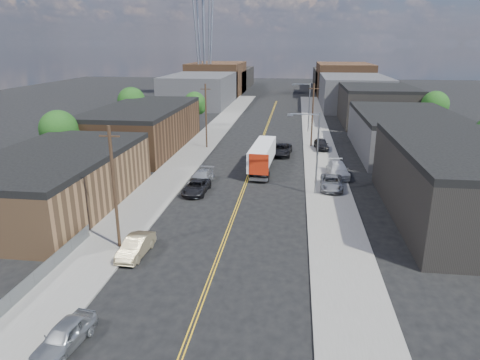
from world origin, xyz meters
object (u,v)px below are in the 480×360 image
(car_left_c, at_px, (196,187))
(car_right_lot_a, at_px, (332,183))
(car_left_a, at_px, (65,336))
(semi_truck, at_px, (263,153))
(car_right_lot_b, at_px, (338,169))
(car_right_lot_c, at_px, (321,144))
(car_ahead_truck, at_px, (282,150))
(car_left_d, at_px, (202,178))
(car_left_b, at_px, (136,246))

(car_left_c, xyz_separation_m, car_right_lot_a, (14.86, 2.99, 0.17))
(car_left_a, bearing_deg, semi_truck, 85.75)
(car_right_lot_b, relative_size, car_right_lot_c, 1.19)
(car_left_a, relative_size, car_ahead_truck, 0.74)
(car_right_lot_a, xyz_separation_m, car_right_lot_b, (1.14, 5.11, 0.09))
(car_left_c, height_order, car_ahead_truck, car_ahead_truck)
(semi_truck, xyz_separation_m, car_ahead_truck, (2.23, 7.21, -1.21))
(car_left_a, xyz_separation_m, car_ahead_truck, (10.13, 43.81, 0.08))
(car_left_a, height_order, car_right_lot_a, car_right_lot_a)
(semi_truck, distance_m, car_left_d, 10.26)
(car_left_a, bearing_deg, car_left_b, 97.93)
(car_left_d, xyz_separation_m, car_right_lot_a, (14.98, -0.28, 0.10))
(car_ahead_truck, bearing_deg, car_right_lot_c, 37.90)
(car_left_c, relative_size, car_right_lot_c, 1.08)
(semi_truck, xyz_separation_m, car_left_c, (-6.50, -11.00, -1.30))
(car_left_b, xyz_separation_m, car_left_c, (1.40, 14.88, -0.04))
(semi_truck, xyz_separation_m, car_left_a, (-7.90, -36.60, -1.29))
(car_ahead_truck, bearing_deg, semi_truck, -102.65)
(car_right_lot_b, bearing_deg, car_left_c, -157.30)
(car_left_b, relative_size, car_left_d, 0.85)
(car_left_c, distance_m, car_right_lot_b, 17.94)
(car_right_lot_a, bearing_deg, car_left_a, -116.98)
(car_left_b, relative_size, car_left_c, 0.89)
(car_left_b, height_order, car_right_lot_c, car_right_lot_c)
(car_left_b, xyz_separation_m, car_ahead_truck, (10.13, 33.09, 0.05))
(semi_truck, relative_size, car_left_b, 3.00)
(semi_truck, xyz_separation_m, car_right_lot_a, (8.36, -8.01, -1.13))
(car_left_a, distance_m, car_left_d, 28.90)
(car_right_lot_b, height_order, car_ahead_truck, car_right_lot_b)
(car_left_a, height_order, car_left_b, car_left_b)
(car_left_a, bearing_deg, car_left_d, 95.40)
(car_left_a, bearing_deg, car_ahead_truck, 84.90)
(car_left_c, bearing_deg, semi_truck, 61.49)
(semi_truck, height_order, car_left_a, semi_truck)
(car_right_lot_c, bearing_deg, car_right_lot_a, -93.73)
(semi_truck, relative_size, car_left_c, 2.66)
(car_left_a, distance_m, car_left_b, 10.72)
(car_right_lot_b, bearing_deg, car_left_d, -167.49)
(car_left_c, distance_m, car_left_d, 3.28)
(car_left_c, xyz_separation_m, car_right_lot_b, (16.00, 8.11, 0.26))
(car_left_c, relative_size, car_right_lot_a, 0.97)
(car_right_lot_a, bearing_deg, car_left_c, -165.97)
(semi_truck, distance_m, car_right_lot_b, 9.99)
(car_left_a, relative_size, car_left_c, 0.83)
(car_left_d, height_order, car_right_lot_b, car_right_lot_b)
(car_left_d, bearing_deg, car_left_b, -90.68)
(car_left_c, relative_size, car_right_lot_b, 0.90)
(car_right_lot_a, xyz_separation_m, car_right_lot_c, (-0.18, 19.13, 0.08))
(car_right_lot_c, xyz_separation_m, car_ahead_truck, (-5.95, -3.91, -0.16))
(car_left_b, xyz_separation_m, car_right_lot_c, (16.08, 37.00, 0.21))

